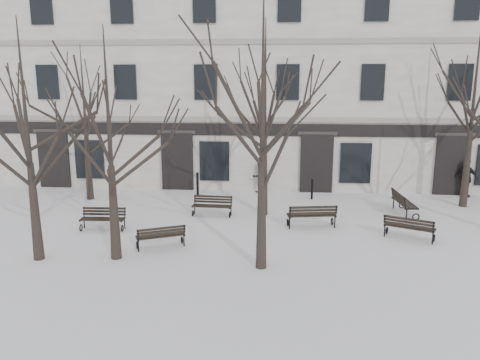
# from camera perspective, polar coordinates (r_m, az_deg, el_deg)

# --- Properties ---
(ground) EXTENTS (100.00, 100.00, 0.00)m
(ground) POSITION_cam_1_polar(r_m,az_deg,el_deg) (16.18, -1.26, -7.86)
(ground) COLOR white
(ground) RESTS_ON ground
(building) EXTENTS (40.40, 10.20, 11.40)m
(building) POSITION_cam_1_polar(r_m,az_deg,el_deg) (28.11, 1.52, 12.13)
(building) COLOR silver
(building) RESTS_ON ground
(tree_0) EXTENTS (5.12, 5.12, 7.32)m
(tree_0) POSITION_cam_1_polar(r_m,az_deg,el_deg) (15.28, -24.70, 7.45)
(tree_0) COLOR black
(tree_0) RESTS_ON ground
(tree_1) EXTENTS (4.96, 4.96, 7.08)m
(tree_1) POSITION_cam_1_polar(r_m,az_deg,el_deg) (14.52, -15.76, 7.32)
(tree_1) COLOR black
(tree_1) RESTS_ON ground
(tree_2) EXTENTS (5.58, 5.58, 7.98)m
(tree_2) POSITION_cam_1_polar(r_m,az_deg,el_deg) (13.22, 2.79, 9.76)
(tree_2) COLOR black
(tree_2) RESTS_ON ground
(tree_4) EXTENTS (4.95, 4.95, 7.07)m
(tree_4) POSITION_cam_1_polar(r_m,az_deg,el_deg) (22.56, -18.48, 8.72)
(tree_4) COLOR black
(tree_4) RESTS_ON ground
(tree_5) EXTENTS (5.51, 5.51, 7.88)m
(tree_5) POSITION_cam_1_polar(r_m,az_deg,el_deg) (18.87, 3.08, 10.29)
(tree_5) COLOR black
(tree_5) RESTS_ON ground
(tree_6) EXTENTS (6.17, 6.17, 8.82)m
(tree_6) POSITION_cam_1_polar(r_m,az_deg,el_deg) (22.41, 26.81, 10.84)
(tree_6) COLOR black
(tree_6) RESTS_ON ground
(bench_0) EXTENTS (1.67, 0.66, 0.83)m
(bench_0) POSITION_cam_1_polar(r_m,az_deg,el_deg) (18.32, -16.36, -4.46)
(bench_0) COLOR black
(bench_0) RESTS_ON ground
(bench_1) EXTENTS (1.68, 1.18, 0.81)m
(bench_1) POSITION_cam_1_polar(r_m,az_deg,el_deg) (15.91, -9.64, -6.70)
(bench_1) COLOR black
(bench_1) RESTS_ON ground
(bench_2) EXTENTS (1.78, 1.29, 0.86)m
(bench_2) POSITION_cam_1_polar(r_m,az_deg,el_deg) (17.53, 19.93, -5.40)
(bench_2) COLOR black
(bench_2) RESTS_ON ground
(bench_3) EXTENTS (1.66, 0.68, 0.82)m
(bench_3) POSITION_cam_1_polar(r_m,az_deg,el_deg) (19.39, -3.41, -3.07)
(bench_3) COLOR black
(bench_3) RESTS_ON ground
(bench_4) EXTENTS (1.92, 0.95, 0.93)m
(bench_4) POSITION_cam_1_polar(r_m,az_deg,el_deg) (18.00, 8.74, -4.21)
(bench_4) COLOR black
(bench_4) RESTS_ON ground
(bench_5) EXTENTS (0.79, 1.92, 0.95)m
(bench_5) POSITION_cam_1_polar(r_m,az_deg,el_deg) (20.69, 19.27, -2.57)
(bench_5) COLOR black
(bench_5) RESTS_ON ground
(bollard_a) EXTENTS (0.15, 0.15, 1.14)m
(bollard_a) POSITION_cam_1_polar(r_m,az_deg,el_deg) (22.81, -5.20, -0.36)
(bollard_a) COLOR black
(bollard_a) RESTS_ON ground
(bollard_b) EXTENTS (0.13, 0.13, 0.98)m
(bollard_b) POSITION_cam_1_polar(r_m,az_deg,el_deg) (22.20, 8.77, -1.02)
(bollard_b) COLOR black
(bollard_b) RESTS_ON ground
(pedestrian_b) EXTENTS (0.95, 0.89, 1.56)m
(pedestrian_b) POSITION_cam_1_polar(r_m,az_deg,el_deg) (23.50, 2.37, -1.46)
(pedestrian_b) COLOR black
(pedestrian_b) RESTS_ON ground
(pedestrian_c) EXTENTS (1.10, 1.07, 1.85)m
(pedestrian_c) POSITION_cam_1_polar(r_m,az_deg,el_deg) (24.93, 25.70, -1.89)
(pedestrian_c) COLOR black
(pedestrian_c) RESTS_ON ground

